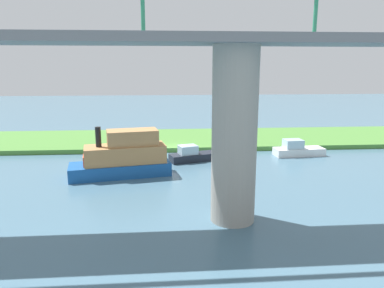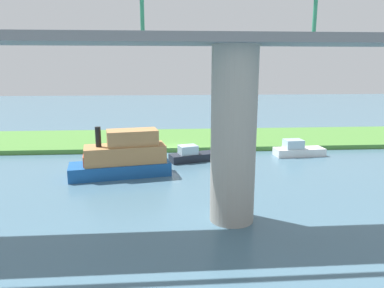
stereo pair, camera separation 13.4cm
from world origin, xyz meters
name	(u,v)px [view 1 (the left image)]	position (x,y,z in m)	size (l,w,h in m)	color
ground_plane	(174,153)	(0.00, 0.00, 0.00)	(160.00, 160.00, 0.00)	#476B7F
grassy_bank	(172,139)	(0.00, -6.00, 0.25)	(80.00, 12.00, 0.50)	#4C8438
bridge_pylon	(234,136)	(-3.10, 17.59, 5.15)	(2.63, 2.63, 10.30)	#9E998E
bridge_span	(237,35)	(-3.10, 17.58, 10.80)	(72.55, 4.30, 3.25)	slate
person_on_bank	(152,136)	(2.37, -3.19, 1.20)	(0.50, 0.50, 1.39)	#2D334C
mooring_post	(97,142)	(8.43, -1.70, 0.99)	(0.20, 0.20, 0.98)	brown
pontoon_yellow	(123,157)	(4.45, 7.91, 1.58)	(8.75, 4.32, 4.28)	#195199
riverboat_paddlewheel	(297,150)	(-12.88, 2.29, 0.61)	(5.25, 2.18, 1.71)	white
houseboat_blue	(193,155)	(-1.78, 3.64, 0.57)	(5.07, 3.01, 1.60)	#1E232D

